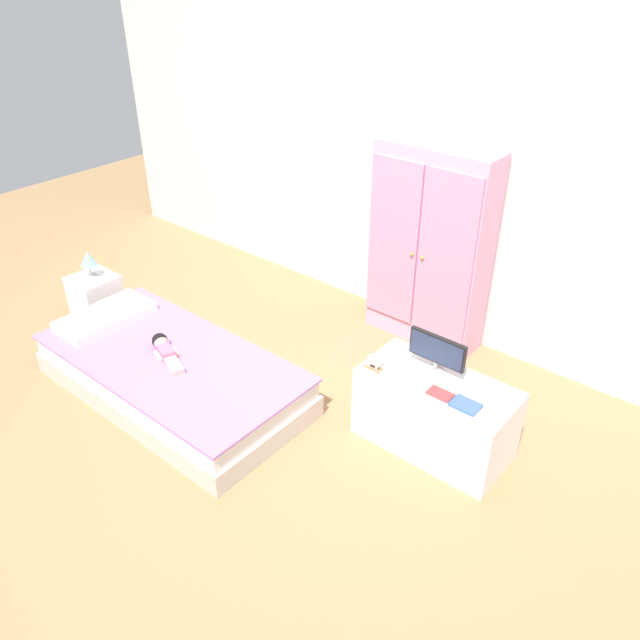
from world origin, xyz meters
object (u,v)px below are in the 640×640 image
bed (172,375)px  tv_monitor (437,351)px  doll (164,348)px  book_red (440,394)px  wardrobe (430,248)px  tv_stand (435,414)px  table_lamp (88,260)px  nightstand (97,299)px  book_blue (465,405)px  rocking_horse_toy (375,360)px

bed → tv_monitor: 1.65m
doll → book_red: size_ratio=2.88×
bed → tv_monitor: bearing=26.2°
wardrobe → tv_stand: (0.65, -0.94, -0.47)m
doll → wardrobe: bearing=60.2°
bed → table_lamp: bearing=169.7°
table_lamp → nightstand: bearing=0.0°
wardrobe → book_red: 1.28m
tv_monitor → book_red: size_ratio=2.50×
book_red → book_blue: size_ratio=0.92×
nightstand → book_blue: size_ratio=2.52×
tv_stand → nightstand: bearing=-170.7°
wardrobe → tv_monitor: (0.58, -0.87, -0.12)m
doll → table_lamp: size_ratio=1.93×
tv_monitor → book_red: tv_monitor is taller
nightstand → tv_monitor: 2.62m
wardrobe → book_red: bearing=-55.2°
bed → tv_monitor: size_ratio=5.22×
book_blue → doll: bearing=-163.2°
nightstand → book_blue: 2.85m
nightstand → tv_monitor: tv_monitor is taller
rocking_horse_toy → wardrobe: bearing=107.1°
bed → doll: size_ratio=4.53×
book_blue → wardrobe: bearing=129.8°
book_red → book_blue: bearing=0.0°
wardrobe → tv_monitor: size_ratio=4.14×
tv_stand → bed: bearing=-157.2°
rocking_horse_toy → book_blue: rocking_horse_toy is taller
doll → book_blue: bearing=16.8°
bed → wardrobe: 1.86m
wardrobe → nightstand: bearing=-145.1°
bed → table_lamp: 1.19m
bed → doll: 0.18m
tv_monitor → book_red: bearing=-51.5°
rocking_horse_toy → table_lamp: bearing=-172.5°
bed → book_blue: bearing=17.5°
nightstand → table_lamp: (-0.00, 0.00, 0.32)m
rocking_horse_toy → bed: bearing=-156.7°
doll → table_lamp: table_lamp is taller
doll → table_lamp: bearing=169.4°
wardrobe → tv_monitor: wardrobe is taller
doll → rocking_horse_toy: bearing=22.2°
bed → rocking_horse_toy: 1.32m
bed → nightstand: 1.13m
nightstand → wardrobe: size_ratio=0.26×
doll → tv_stand: bearing=22.0°
wardrobe → rocking_horse_toy: size_ratio=11.10×
doll → book_red: (1.61, 0.53, 0.14)m
table_lamp → rocking_horse_toy: bearing=7.5°
doll → nightstand: 1.09m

